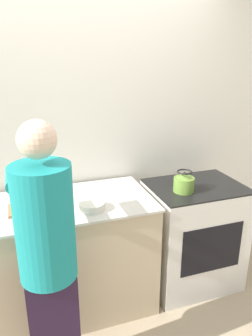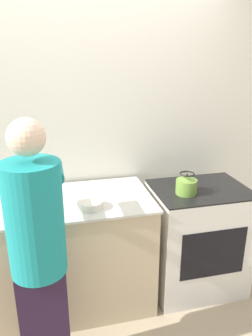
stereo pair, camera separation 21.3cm
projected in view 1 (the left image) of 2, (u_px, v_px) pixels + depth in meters
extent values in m
plane|color=tan|center=(101.00, 330.00, 2.43)|extent=(12.00, 12.00, 0.00)
cube|color=silver|center=(74.00, 136.00, 2.65)|extent=(8.00, 0.05, 2.60)
cube|color=#C6B28E|center=(36.00, 264.00, 2.45)|extent=(1.75, 0.67, 0.90)
cube|color=beige|center=(30.00, 209.00, 2.30)|extent=(1.77, 0.70, 0.02)
cube|color=silver|center=(193.00, 236.00, 2.82)|extent=(0.75, 0.58, 0.91)
cube|color=black|center=(196.00, 186.00, 2.66)|extent=(0.75, 0.58, 0.01)
cube|color=black|center=(212.00, 249.00, 2.55)|extent=(0.53, 0.01, 0.40)
cube|color=#2B1932|center=(55.00, 329.00, 1.95)|extent=(0.28, 0.17, 0.77)
cylinder|color=teal|center=(45.00, 223.00, 1.71)|extent=(0.31, 0.31, 0.65)
sphere|color=beige|center=(37.00, 139.00, 1.56)|extent=(0.19, 0.19, 0.19)
cylinder|color=teal|center=(13.00, 178.00, 1.87)|extent=(0.09, 0.30, 0.09)
cylinder|color=teal|center=(60.00, 173.00, 1.96)|extent=(0.09, 0.30, 0.09)
cube|color=#A87A4C|center=(31.00, 208.00, 2.27)|extent=(0.30, 0.20, 0.02)
cube|color=silver|center=(36.00, 204.00, 2.30)|extent=(0.12, 0.07, 0.01)
cube|color=black|center=(23.00, 208.00, 2.25)|extent=(0.08, 0.05, 0.01)
cylinder|color=olive|center=(184.00, 185.00, 2.53)|extent=(0.16, 0.16, 0.11)
cone|color=olive|center=(184.00, 176.00, 2.51)|extent=(0.13, 0.13, 0.03)
sphere|color=black|center=(185.00, 173.00, 2.50)|extent=(0.02, 0.02, 0.02)
torus|color=black|center=(185.00, 172.00, 2.50)|extent=(0.12, 0.12, 0.01)
cylinder|color=silver|center=(92.00, 206.00, 2.26)|extent=(0.18, 0.18, 0.05)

